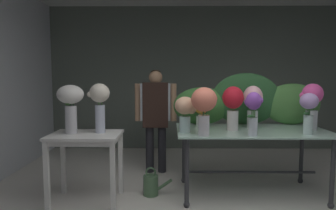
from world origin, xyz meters
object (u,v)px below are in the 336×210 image
object	(u,v)px
vase_lilac_anemones	(309,109)
vase_cream_lisianthus_tall	(100,102)
vase_peach_peonies	(185,111)
vase_violet_lilies	(253,109)
side_table_white	(86,143)
vase_white_roses_tall	(70,102)
vase_fuchsia_dahlias	(312,102)
vase_coral_stock	(204,104)
vase_crimson_hydrangea	(233,104)
vase_blush_carnations	(253,103)
florist	(156,110)
display_table_glass	(251,139)
watering_can	(151,185)
vase_sunset_ranunculus	(201,106)

from	to	relation	value
vase_lilac_anemones	vase_cream_lisianthus_tall	distance (m)	2.31
vase_peach_peonies	vase_cream_lisianthus_tall	world-z (taller)	vase_cream_lisianthus_tall
vase_violet_lilies	vase_peach_peonies	size ratio (longest dim) A/B	1.15
side_table_white	vase_white_roses_tall	xyz separation A→B (m)	(-0.16, -0.00, 0.46)
vase_fuchsia_dahlias	vase_violet_lilies	bearing A→B (deg)	-154.80
vase_peach_peonies	side_table_white	bearing A→B (deg)	-177.64
vase_fuchsia_dahlias	vase_lilac_anemones	xyz separation A→B (m)	(-0.16, -0.28, -0.06)
vase_cream_lisianthus_tall	vase_coral_stock	bearing A→B (deg)	-9.70
vase_lilac_anemones	vase_crimson_hydrangea	bearing A→B (deg)	162.73
vase_blush_carnations	vase_violet_lilies	bearing A→B (deg)	-104.24
vase_lilac_anemones	vase_fuchsia_dahlias	bearing A→B (deg)	59.77
vase_blush_carnations	vase_lilac_anemones	size ratio (longest dim) A/B	1.15
side_table_white	vase_coral_stock	xyz separation A→B (m)	(1.31, -0.14, 0.45)
vase_violet_lilies	vase_white_roses_tall	world-z (taller)	vase_white_roses_tall
florist	vase_peach_peonies	bearing A→B (deg)	-69.26
display_table_glass	florist	xyz separation A→B (m)	(-1.19, 0.83, 0.26)
vase_lilac_anemones	vase_blush_carnations	bearing A→B (deg)	144.11
vase_crimson_hydrangea	vase_white_roses_tall	size ratio (longest dim) A/B	0.94
vase_peach_peonies	vase_cream_lisianthus_tall	bearing A→B (deg)	179.38
vase_crimson_hydrangea	vase_blush_carnations	bearing A→B (deg)	25.27
vase_coral_stock	vase_lilac_anemones	world-z (taller)	vase_coral_stock
vase_white_roses_tall	vase_blush_carnations	bearing A→B (deg)	8.37
vase_crimson_hydrangea	watering_can	size ratio (longest dim) A/B	1.47
side_table_white	vase_blush_carnations	xyz separation A→B (m)	(1.95, 0.31, 0.43)
display_table_glass	watering_can	size ratio (longest dim) A/B	5.03
vase_crimson_hydrangea	vase_fuchsia_dahlias	xyz separation A→B (m)	(0.94, 0.04, 0.02)
vase_lilac_anemones	vase_cream_lisianthus_tall	size ratio (longest dim) A/B	0.81
display_table_glass	florist	distance (m)	1.47
vase_violet_lilies	vase_peach_peonies	world-z (taller)	vase_violet_lilies
florist	vase_fuchsia_dahlias	bearing A→B (deg)	-24.44
display_table_glass	vase_cream_lisianthus_tall	bearing A→B (deg)	-173.78
vase_peach_peonies	watering_can	bearing A→B (deg)	159.25
watering_can	vase_peach_peonies	bearing A→B (deg)	-20.75
vase_white_roses_tall	vase_crimson_hydrangea	bearing A→B (deg)	5.70
florist	vase_sunset_ranunculus	xyz separation A→B (m)	(0.60, -0.68, 0.12)
vase_blush_carnations	vase_lilac_anemones	bearing A→B (deg)	-35.89
vase_violet_lilies	vase_cream_lisianthus_tall	distance (m)	1.69
vase_blush_carnations	vase_crimson_hydrangea	bearing A→B (deg)	-154.73
side_table_white	vase_peach_peonies	bearing A→B (deg)	2.36
vase_lilac_anemones	display_table_glass	bearing A→B (deg)	150.17
side_table_white	vase_fuchsia_dahlias	size ratio (longest dim) A/B	1.44
vase_peach_peonies	display_table_glass	bearing A→B (deg)	14.31
side_table_white	watering_can	world-z (taller)	side_table_white
vase_coral_stock	vase_cream_lisianthus_tall	bearing A→B (deg)	170.30
display_table_glass	vase_coral_stock	xyz separation A→B (m)	(-0.61, -0.39, 0.45)
watering_can	florist	bearing A→B (deg)	89.28
vase_sunset_ranunculus	vase_fuchsia_dahlias	bearing A→B (deg)	-7.73
florist	vase_cream_lisianthus_tall	distance (m)	1.19
vase_blush_carnations	vase_fuchsia_dahlias	distance (m)	0.68
vase_fuchsia_dahlias	vase_cream_lisianthus_tall	world-z (taller)	vase_cream_lisianthus_tall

